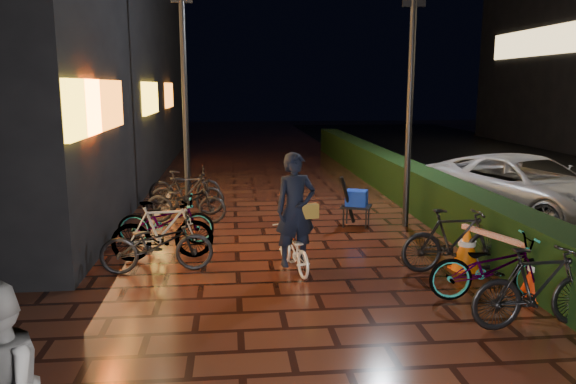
{
  "coord_description": "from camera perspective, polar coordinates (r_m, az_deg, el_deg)",
  "views": [
    {
      "loc": [
        -1.19,
        -7.55,
        2.94
      ],
      "look_at": [
        -0.2,
        2.12,
        1.1
      ],
      "focal_mm": 35.0,
      "sensor_mm": 36.0,
      "label": 1
    }
  ],
  "objects": [
    {
      "name": "lamp_post_hedge",
      "position": [
        11.9,
        12.29,
        9.05
      ],
      "size": [
        0.46,
        0.14,
        4.8
      ],
      "color": "black",
      "rests_on": "ground"
    },
    {
      "name": "cyclist",
      "position": [
        8.94,
        0.67,
        -3.68
      ],
      "size": [
        0.78,
        1.42,
        1.93
      ],
      "color": "white",
      "rests_on": "ground"
    },
    {
      "name": "ground",
      "position": [
        8.19,
        2.93,
        -10.33
      ],
      "size": [
        80.0,
        80.0,
        0.0
      ],
      "primitive_type": "plane",
      "color": "#381911",
      "rests_on": "ground"
    },
    {
      "name": "van",
      "position": [
        13.58,
        22.98,
        0.42
      ],
      "size": [
        4.05,
        5.59,
        1.41
      ],
      "primitive_type": "imported",
      "rotation": [
        0.0,
        0.0,
        0.38
      ],
      "color": "#B5B5BA",
      "rests_on": "ground"
    },
    {
      "name": "cart_assembly",
      "position": [
        11.92,
        6.9,
        -0.82
      ],
      "size": [
        0.79,
        0.67,
        1.12
      ],
      "color": "black",
      "rests_on": "ground"
    },
    {
      "name": "lamp_post_sf",
      "position": [
        13.71,
        -10.46,
        10.15
      ],
      "size": [
        0.5,
        0.15,
        5.17
      ],
      "color": "black",
      "rests_on": "ground"
    },
    {
      "name": "hedge",
      "position": [
        16.37,
        10.14,
        1.99
      ],
      "size": [
        0.7,
        20.0,
        1.0
      ],
      "primitive_type": "cube",
      "color": "black",
      "rests_on": "ground"
    },
    {
      "name": "parked_bikes_hedge",
      "position": [
        8.41,
        19.96,
        -6.83
      ],
      "size": [
        1.92,
        2.71,
        1.04
      ],
      "color": "black",
      "rests_on": "ground"
    },
    {
      "name": "traffic_barrier",
      "position": [
        9.1,
        20.7,
        -6.4
      ],
      "size": [
        0.99,
        1.83,
        0.75
      ],
      "color": "red",
      "rests_on": "ground"
    },
    {
      "name": "parked_bikes_storefront",
      "position": [
        11.61,
        -11.35,
        -1.72
      ],
      "size": [
        2.05,
        6.11,
        1.04
      ],
      "color": "black",
      "rests_on": "ground"
    }
  ]
}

